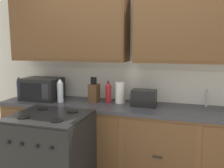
{
  "coord_description": "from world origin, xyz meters",
  "views": [
    {
      "loc": [
        0.62,
        -2.34,
        1.61
      ],
      "look_at": [
        -0.19,
        0.27,
        1.18
      ],
      "focal_mm": 38.09,
      "sensor_mm": 36.0,
      "label": 1
    }
  ],
  "objects_px": {
    "bottle_blue": "(19,88)",
    "knife_block": "(94,93)",
    "microwave": "(42,89)",
    "bottle_red": "(108,92)",
    "bottle_clear": "(60,90)",
    "toaster": "(144,98)",
    "paper_towel_roll": "(120,92)",
    "stove_range": "(51,159)"
  },
  "relations": [
    {
      "from": "bottle_blue",
      "to": "toaster",
      "type": "bearing_deg",
      "value": 1.31
    },
    {
      "from": "microwave",
      "to": "toaster",
      "type": "height_order",
      "value": "microwave"
    },
    {
      "from": "stove_range",
      "to": "toaster",
      "type": "distance_m",
      "value": 1.2
    },
    {
      "from": "stove_range",
      "to": "bottle_red",
      "type": "relative_size",
      "value": 3.61
    },
    {
      "from": "bottle_red",
      "to": "stove_range",
      "type": "bearing_deg",
      "value": -118.85
    },
    {
      "from": "paper_towel_roll",
      "to": "bottle_blue",
      "type": "xyz_separation_m",
      "value": [
        -1.38,
        -0.11,
        0.0
      ]
    },
    {
      "from": "stove_range",
      "to": "knife_block",
      "type": "distance_m",
      "value": 0.93
    },
    {
      "from": "microwave",
      "to": "bottle_clear",
      "type": "height_order",
      "value": "bottle_clear"
    },
    {
      "from": "bottle_clear",
      "to": "bottle_red",
      "type": "bearing_deg",
      "value": 15.63
    },
    {
      "from": "bottle_blue",
      "to": "knife_block",
      "type": "bearing_deg",
      "value": 4.02
    },
    {
      "from": "knife_block",
      "to": "bottle_blue",
      "type": "bearing_deg",
      "value": -175.98
    },
    {
      "from": "bottle_red",
      "to": "bottle_clear",
      "type": "bearing_deg",
      "value": -164.37
    },
    {
      "from": "bottle_red",
      "to": "bottle_clear",
      "type": "xyz_separation_m",
      "value": [
        -0.57,
        -0.16,
        0.02
      ]
    },
    {
      "from": "paper_towel_roll",
      "to": "bottle_red",
      "type": "xyz_separation_m",
      "value": [
        -0.14,
        -0.02,
        -0.0
      ]
    },
    {
      "from": "microwave",
      "to": "bottle_clear",
      "type": "distance_m",
      "value": 0.32
    },
    {
      "from": "toaster",
      "to": "bottle_blue",
      "type": "bearing_deg",
      "value": -178.69
    },
    {
      "from": "microwave",
      "to": "bottle_red",
      "type": "distance_m",
      "value": 0.88
    },
    {
      "from": "bottle_clear",
      "to": "bottle_blue",
      "type": "distance_m",
      "value": 0.66
    },
    {
      "from": "microwave",
      "to": "knife_block",
      "type": "relative_size",
      "value": 1.55
    },
    {
      "from": "knife_block",
      "to": "bottle_clear",
      "type": "relative_size",
      "value": 1.03
    },
    {
      "from": "toaster",
      "to": "bottle_clear",
      "type": "height_order",
      "value": "bottle_clear"
    },
    {
      "from": "microwave",
      "to": "paper_towel_roll",
      "type": "xyz_separation_m",
      "value": [
        1.03,
        0.1,
        -0.01
      ]
    },
    {
      "from": "stove_range",
      "to": "bottle_clear",
      "type": "relative_size",
      "value": 3.15
    },
    {
      "from": "paper_towel_roll",
      "to": "bottle_red",
      "type": "relative_size",
      "value": 0.99
    },
    {
      "from": "stove_range",
      "to": "bottle_blue",
      "type": "xyz_separation_m",
      "value": [
        -0.84,
        0.62,
        0.6
      ]
    },
    {
      "from": "bottle_clear",
      "to": "bottle_blue",
      "type": "relative_size",
      "value": 1.1
    },
    {
      "from": "knife_block",
      "to": "bottle_blue",
      "type": "height_order",
      "value": "knife_block"
    },
    {
      "from": "microwave",
      "to": "knife_block",
      "type": "bearing_deg",
      "value": 5.43
    },
    {
      "from": "microwave",
      "to": "bottle_red",
      "type": "bearing_deg",
      "value": 5.35
    },
    {
      "from": "stove_range",
      "to": "bottle_blue",
      "type": "height_order",
      "value": "bottle_blue"
    },
    {
      "from": "microwave",
      "to": "toaster",
      "type": "bearing_deg",
      "value": 1.34
    },
    {
      "from": "microwave",
      "to": "knife_block",
      "type": "xyz_separation_m",
      "value": [
        0.7,
        0.07,
        -0.02
      ]
    },
    {
      "from": "stove_range",
      "to": "bottle_red",
      "type": "distance_m",
      "value": 1.0
    },
    {
      "from": "paper_towel_roll",
      "to": "bottle_blue",
      "type": "height_order",
      "value": "bottle_blue"
    },
    {
      "from": "bottle_clear",
      "to": "toaster",
      "type": "bearing_deg",
      "value": 6.09
    },
    {
      "from": "stove_range",
      "to": "toaster",
      "type": "xyz_separation_m",
      "value": [
        0.84,
        0.66,
        0.56
      ]
    },
    {
      "from": "stove_range",
      "to": "knife_block",
      "type": "height_order",
      "value": "knife_block"
    },
    {
      "from": "paper_towel_roll",
      "to": "bottle_blue",
      "type": "distance_m",
      "value": 1.38
    },
    {
      "from": "knife_block",
      "to": "paper_towel_roll",
      "type": "height_order",
      "value": "knife_block"
    },
    {
      "from": "stove_range",
      "to": "bottle_blue",
      "type": "bearing_deg",
      "value": 143.53
    },
    {
      "from": "bottle_red",
      "to": "bottle_clear",
      "type": "height_order",
      "value": "bottle_clear"
    },
    {
      "from": "toaster",
      "to": "bottle_blue",
      "type": "xyz_separation_m",
      "value": [
        -1.68,
        -0.04,
        0.04
      ]
    }
  ]
}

